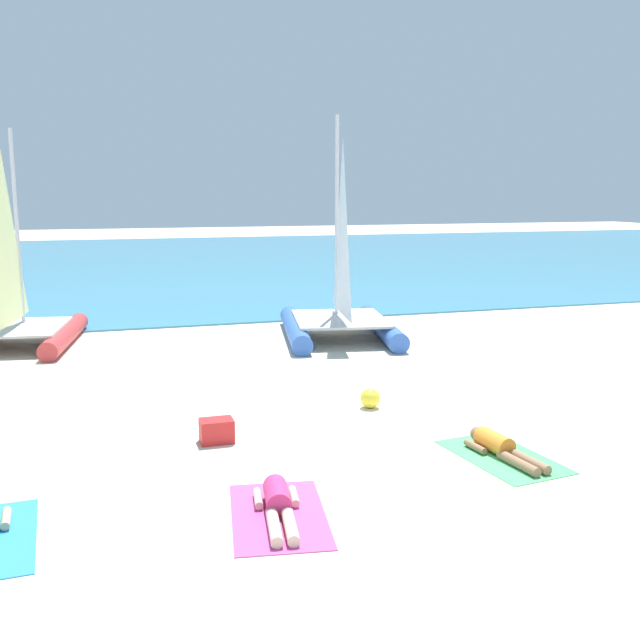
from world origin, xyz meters
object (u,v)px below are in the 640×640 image
Objects in this scene: sunbather_center_right at (500,447)px; cooler_box at (217,431)px; sailboat_blue at (339,306)px; sunbather_center_left at (278,503)px; beach_ball at (370,398)px; towel_center_left at (279,515)px; towel_center_right at (503,457)px; sailboat_red at (18,315)px.

cooler_box reaches higher than sunbather_center_right.
sailboat_blue is 8.81m from sunbather_center_right.
sunbather_center_left is 3.64m from sunbather_center_right.
beach_ball is 0.70× the size of cooler_box.
sunbather_center_right is at bearing -82.70° from sailboat_blue.
sunbather_center_left is at bearing -102.02° from sailboat_blue.
beach_ball is (2.60, 3.72, 0.17)m from towel_center_left.
towel_center_left is 3.66m from towel_center_right.
sailboat_blue is 6.22m from beach_ball.
sunbather_center_right is 3.14× the size of cooler_box.
sunbather_center_right is (3.54, 0.96, 0.13)m from towel_center_left.
sailboat_red reaches higher than towel_center_right.
sailboat_blue is 16.20× the size of beach_ball.
sailboat_blue reaches higher than sunbather_center_right.
sailboat_blue reaches higher than towel_center_left.
sailboat_red is 12.60m from towel_center_right.
sunbather_center_right is at bearing -25.17° from cooler_box.
towel_center_left is (-4.08, -9.73, -0.84)m from sailboat_blue.
towel_center_right is at bearing 14.09° from towel_center_left.
cooler_box reaches higher than sunbather_center_left.
sailboat_red is at bearing 119.00° from sunbather_center_right.
sunbather_center_left is 4.45× the size of beach_ball.
sailboat_red is 2.78× the size of towel_center_right.
sailboat_blue is 3.64× the size of sunbather_center_left.
towel_center_right is (3.55, 0.89, 0.00)m from towel_center_left.
towel_center_right is (-0.53, -8.83, -0.84)m from sailboat_blue.
beach_ball is (-0.94, 2.82, 0.17)m from towel_center_right.
sailboat_blue is at bearing 79.65° from sunbather_center_right.
cooler_box is (-3.82, 1.79, 0.05)m from sunbather_center_right.
sailboat_blue is (7.87, -1.38, 0.06)m from sailboat_red.
cooler_box is at bearing 105.07° from sunbather_center_left.
sailboat_red is at bearing 130.88° from beach_ball.
beach_ball reaches higher than towel_center_right.
sunbather_center_left is 2.70m from cooler_box.
sunbather_center_right is (7.33, -10.14, -0.66)m from sailboat_red.
cooler_box is at bearing -111.17° from sailboat_blue.
sunbather_center_right is at bearing -71.24° from beach_ball.
sailboat_red is at bearing 117.95° from sunbather_center_left.
towel_center_right is at bearing -71.50° from beach_ball.
cooler_box is (3.51, -8.35, -0.61)m from sailboat_red.
sailboat_red reaches higher than sunbather_center_right.
towel_center_left is at bearing -125.02° from beach_ball.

